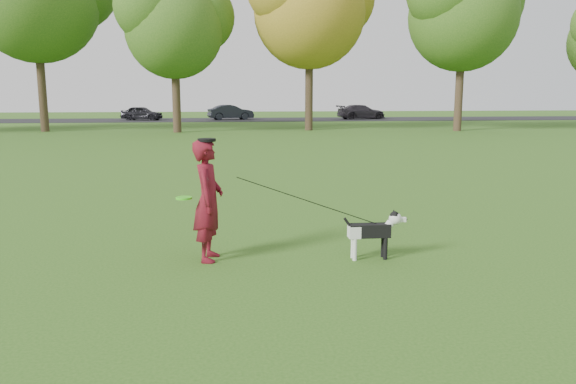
{
  "coord_description": "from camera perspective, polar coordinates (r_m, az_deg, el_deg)",
  "views": [
    {
      "loc": [
        -1.0,
        -8.32,
        2.39
      ],
      "look_at": [
        -0.16,
        -0.36,
        0.95
      ],
      "focal_mm": 35.0,
      "sensor_mm": 36.0,
      "label": 1
    }
  ],
  "objects": [
    {
      "name": "man_held_items",
      "position": [
        7.97,
        2.17,
        -0.95
      ],
      "size": [
        2.95,
        0.33,
        1.27
      ],
      "color": "#3FDC1B",
      "rests_on": "ground"
    },
    {
      "name": "car_right",
      "position": [
        49.72,
        7.46,
        8.08
      ],
      "size": [
        4.46,
        2.45,
        1.23
      ],
      "primitive_type": "imported",
      "rotation": [
        0.0,
        0.0,
        1.75
      ],
      "color": "#262228",
      "rests_on": "road"
    },
    {
      "name": "dog",
      "position": [
        8.17,
        8.77,
        -3.77
      ],
      "size": [
        0.94,
        0.19,
        0.71
      ],
      "color": "black",
      "rests_on": "ground"
    },
    {
      "name": "ground",
      "position": [
        8.72,
        0.78,
        -5.72
      ],
      "size": [
        120.0,
        120.0,
        0.0
      ],
      "primitive_type": "plane",
      "color": "#285116",
      "rests_on": "ground"
    },
    {
      "name": "road",
      "position": [
        48.39,
        -4.91,
        7.33
      ],
      "size": [
        120.0,
        7.0,
        0.02
      ],
      "primitive_type": "cube",
      "color": "black",
      "rests_on": "ground"
    },
    {
      "name": "car_left",
      "position": [
        48.89,
        -14.63,
        7.76
      ],
      "size": [
        3.63,
        2.11,
        1.16
      ],
      "primitive_type": "imported",
      "rotation": [
        0.0,
        0.0,
        1.34
      ],
      "color": "black",
      "rests_on": "road"
    },
    {
      "name": "car_mid",
      "position": [
        48.36,
        -5.85,
        8.07
      ],
      "size": [
        4.0,
        2.22,
        1.25
      ],
      "primitive_type": "imported",
      "rotation": [
        0.0,
        0.0,
        1.82
      ],
      "color": "black",
      "rests_on": "road"
    },
    {
      "name": "tree_row",
      "position": [
        34.76,
        -7.07,
        18.41
      ],
      "size": [
        51.74,
        8.86,
        12.01
      ],
      "color": "#38281C",
      "rests_on": "ground"
    },
    {
      "name": "man",
      "position": [
        8.02,
        -8.1,
        -0.85
      ],
      "size": [
        0.49,
        0.68,
        1.74
      ],
      "primitive_type": "imported",
      "rotation": [
        0.0,
        0.0,
        1.45
      ],
      "color": "#550C1B",
      "rests_on": "ground"
    }
  ]
}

